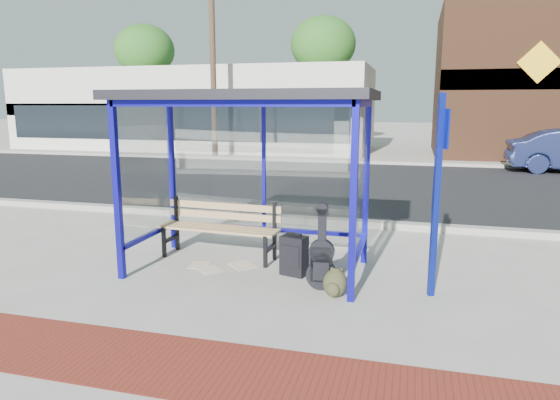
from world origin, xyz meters
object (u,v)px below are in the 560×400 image
(bench, at_px, (220,225))
(guitar_bag, at_px, (322,260))
(suitcase, at_px, (294,256))
(backpack, at_px, (335,284))

(bench, xyz_separation_m, guitar_bag, (1.70, -0.93, -0.11))
(guitar_bag, height_order, suitcase, guitar_bag)
(backpack, bearing_deg, guitar_bag, 137.34)
(suitcase, distance_m, backpack, 0.90)
(bench, bearing_deg, backpack, -27.70)
(bench, distance_m, backpack, 2.23)
(guitar_bag, relative_size, backpack, 2.99)
(guitar_bag, xyz_separation_m, backpack, (0.20, -0.21, -0.21))
(bench, relative_size, guitar_bag, 1.80)
(bench, height_order, suitcase, bench)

